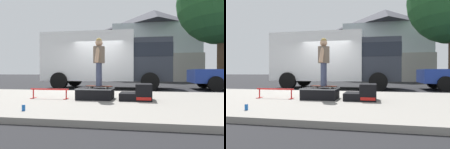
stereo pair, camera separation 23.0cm
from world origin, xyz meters
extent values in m
plane|color=black|center=(0.00, 0.00, 0.00)|extent=(140.00, 140.00, 0.00)
cube|color=gray|center=(0.00, -3.00, 0.06)|extent=(50.00, 5.00, 0.12)
cube|color=black|center=(0.85, -3.03, 0.28)|extent=(1.01, 0.71, 0.32)
cube|color=gray|center=(0.85, -3.03, 0.43)|extent=(1.03, 0.73, 0.03)
cube|color=black|center=(1.80, -3.03, 0.22)|extent=(0.44, 0.70, 0.21)
cube|color=black|center=(2.24, -3.03, 0.35)|extent=(0.44, 0.70, 0.46)
cube|color=red|center=(2.24, -3.38, 0.20)|extent=(0.39, 0.01, 0.08)
cylinder|color=red|center=(-0.52, -3.15, 0.40)|extent=(1.20, 0.04, 0.04)
cylinder|color=red|center=(-1.05, -3.15, 0.26)|extent=(0.04, 0.04, 0.28)
cube|color=red|center=(-1.05, -3.15, 0.13)|extent=(0.06, 0.28, 0.01)
cylinder|color=red|center=(0.00, -3.15, 0.26)|extent=(0.04, 0.04, 0.28)
cube|color=red|center=(0.00, -3.15, 0.13)|extent=(0.06, 0.28, 0.01)
cube|color=#4C1E14|center=(0.96, -3.04, 0.50)|extent=(0.80, 0.34, 0.02)
cylinder|color=silver|center=(1.22, -3.00, 0.47)|extent=(0.06, 0.04, 0.05)
cylinder|color=silver|center=(1.19, -3.18, 0.47)|extent=(0.06, 0.04, 0.05)
cylinder|color=silver|center=(0.73, -2.91, 0.47)|extent=(0.06, 0.04, 0.05)
cylinder|color=silver|center=(0.70, -3.09, 0.47)|extent=(0.06, 0.04, 0.05)
cylinder|color=#3F4766|center=(0.96, -2.96, 0.84)|extent=(0.14, 0.14, 0.66)
cylinder|color=#3F4766|center=(0.96, -3.13, 0.84)|extent=(0.14, 0.14, 0.66)
cylinder|color=#726051|center=(0.96, -3.04, 1.41)|extent=(0.34, 0.34, 0.48)
cylinder|color=tan|center=(0.96, -2.83, 1.40)|extent=(0.11, 0.29, 0.46)
cylinder|color=tan|center=(0.96, -3.26, 1.40)|extent=(0.11, 0.29, 0.46)
sphere|color=tan|center=(0.96, -3.04, 1.76)|extent=(0.21, 0.21, 0.21)
sphere|color=tan|center=(0.96, -3.04, 1.81)|extent=(0.17, 0.17, 0.17)
cylinder|color=#1959B2|center=(-0.18, -4.93, 0.18)|extent=(0.07, 0.07, 0.12)
cylinder|color=silver|center=(-0.18, -4.93, 0.24)|extent=(0.06, 0.06, 0.00)
cube|color=silver|center=(-0.72, 2.20, 1.75)|extent=(5.00, 2.35, 2.60)
cube|color=#282D38|center=(2.73, 2.20, 1.55)|extent=(1.90, 2.16, 2.20)
cube|color=black|center=(2.73, 2.20, 2.03)|extent=(1.92, 2.19, 0.70)
cylinder|color=black|center=(2.57, 3.38, 0.45)|extent=(0.90, 0.28, 0.90)
cylinder|color=black|center=(2.57, 1.03, 0.45)|extent=(0.90, 0.28, 0.90)
cylinder|color=black|center=(-2.12, 3.38, 0.45)|extent=(0.90, 0.28, 0.90)
cylinder|color=black|center=(-2.12, 1.03, 0.45)|extent=(0.90, 0.28, 0.90)
cube|color=#1E3899|center=(6.04, 2.21, 0.71)|extent=(2.60, 1.85, 0.70)
cylinder|color=black|center=(5.65, 3.13, 0.36)|extent=(0.72, 0.24, 0.72)
cylinder|color=black|center=(5.65, 1.28, 0.36)|extent=(0.72, 0.24, 0.72)
cube|color=silver|center=(3.59, 15.04, 3.00)|extent=(9.00, 7.50, 6.00)
cube|color=#B2ADA3|center=(3.59, 11.04, 1.40)|extent=(9.00, 0.50, 2.80)
pyramid|color=#38383F|center=(3.59, 15.04, 7.20)|extent=(9.54, 7.95, 2.40)
camera|label=1|loc=(2.20, -8.47, 0.90)|focal=30.68mm
camera|label=2|loc=(2.43, -8.43, 0.90)|focal=30.68mm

